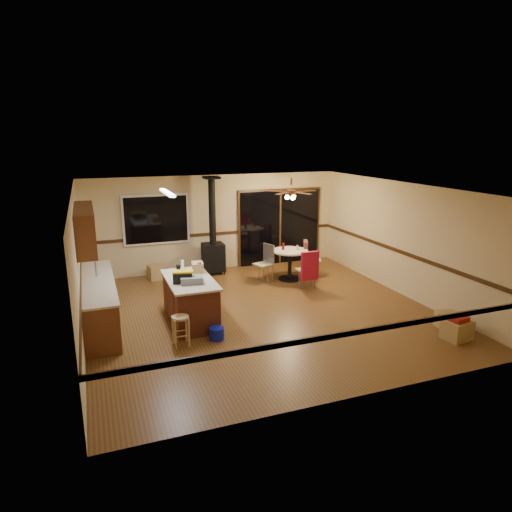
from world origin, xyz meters
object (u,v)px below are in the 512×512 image
chair_left (266,258)px  box_corner_a (457,330)px  chair_right (306,254)px  kitchen_island (190,300)px  toolbox_grey (192,280)px  toolbox_black (183,278)px  box_corner_b (447,320)px  wood_stove (213,247)px  blue_bucket (217,333)px  dining_table (290,260)px  box_under_window (158,272)px  bar_stool (181,331)px  chair_near (309,266)px

chair_left → box_corner_a: 4.90m
chair_right → box_corner_a: 4.56m
kitchen_island → toolbox_grey: bearing=-93.7°
kitchen_island → toolbox_black: toolbox_black is taller
box_corner_b → chair_left: bearing=118.9°
toolbox_grey → chair_right: toolbox_grey is taller
toolbox_grey → box_corner_a: 4.97m
wood_stove → chair_right: bearing=-25.6°
kitchen_island → chair_left: size_ratio=3.26×
toolbox_grey → chair_left: (2.43, 2.30, -0.38)m
blue_bucket → box_corner_b: box_corner_b is taller
toolbox_black → blue_bucket: 1.26m
toolbox_black → dining_table: toolbox_black is taller
toolbox_grey → chair_right: size_ratio=0.60×
box_under_window → box_corner_b: size_ratio=1.21×
chair_left → box_under_window: 2.85m
bar_stool → chair_right: chair_right is taller
dining_table → chair_near: bearing=-83.2°
chair_right → box_corner_a: bearing=-79.3°
kitchen_island → bar_stool: size_ratio=3.07×
dining_table → wood_stove: bearing=144.9°
kitchen_island → toolbox_black: 0.60m
kitchen_island → box_under_window: bearing=93.4°
wood_stove → bar_stool: 4.39m
chair_near → box_under_window: (-3.29, 2.13, -0.41)m
chair_near → box_corner_a: 3.70m
wood_stove → chair_near: 2.76m
bar_stool → box_corner_b: bearing=-11.5°
blue_bucket → chair_right: chair_right is taller
box_corner_b → dining_table: bearing=112.5°
blue_bucket → box_under_window: (-0.45, 4.06, 0.07)m
chair_right → kitchen_island: bearing=-150.8°
toolbox_grey → box_corner_b: bearing=-20.0°
chair_right → box_under_window: (-3.72, 1.12, -0.41)m
dining_table → chair_left: 0.62m
bar_stool → chair_right: bearing=36.9°
blue_bucket → box_corner_b: size_ratio=0.71×
dining_table → chair_right: (0.53, 0.12, 0.06)m
wood_stove → box_corner_a: 6.36m
dining_table → kitchen_island: bearing=-148.3°
toolbox_grey → toolbox_black: bearing=139.2°
wood_stove → dining_table: wood_stove is taller
box_under_window → kitchen_island: bearing=-86.6°
toolbox_grey → chair_near: bearing=22.3°
chair_right → box_corner_b: (1.06, -3.97, -0.44)m
box_under_window → blue_bucket: bearing=-83.7°
toolbox_grey → box_under_window: toolbox_grey is taller
bar_stool → chair_right: (3.93, 2.96, 0.32)m
wood_stove → box_corner_b: size_ratio=6.63×
bar_stool → chair_near: bearing=29.1°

